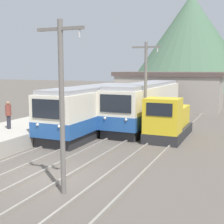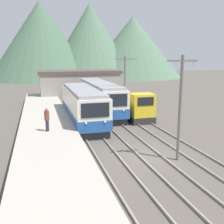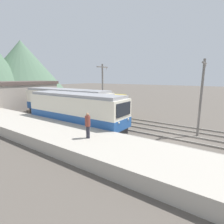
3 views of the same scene
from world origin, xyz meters
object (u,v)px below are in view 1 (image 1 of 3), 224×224
(catenary_mast_mid, at_px, (146,86))
(person_on_platform, at_px, (8,114))
(catenary_mast_near, at_px, (62,101))
(commuter_train_center, at_px, (146,106))
(shunting_locomotive, at_px, (168,121))
(commuter_train_left, at_px, (92,111))

(catenary_mast_mid, height_order, person_on_platform, catenary_mast_mid)
(catenary_mast_near, height_order, person_on_platform, catenary_mast_near)
(commuter_train_center, bearing_deg, catenary_mast_near, -84.55)
(catenary_mast_near, distance_m, catenary_mast_mid, 10.76)
(commuter_train_center, height_order, catenary_mast_near, catenary_mast_near)
(shunting_locomotive, bearing_deg, catenary_mast_mid, -155.06)
(commuter_train_center, relative_size, shunting_locomotive, 2.39)
(commuter_train_center, distance_m, catenary_mast_near, 16.00)
(commuter_train_left, distance_m, catenary_mast_mid, 4.76)
(commuter_train_left, xyz_separation_m, catenary_mast_near, (4.31, -11.04, 2.00))
(commuter_train_left, bearing_deg, catenary_mast_near, -68.69)
(commuter_train_left, bearing_deg, person_on_platform, -125.77)
(commuter_train_left, relative_size, catenary_mast_mid, 1.75)
(shunting_locomotive, bearing_deg, person_on_platform, -149.82)
(commuter_train_center, xyz_separation_m, shunting_locomotive, (3.00, -4.35, -0.51))
(catenary_mast_near, bearing_deg, catenary_mast_mid, 90.00)
(commuter_train_center, height_order, person_on_platform, commuter_train_center)
(person_on_platform, bearing_deg, commuter_train_left, 54.23)
(commuter_train_left, height_order, person_on_platform, commuter_train_left)
(shunting_locomotive, relative_size, catenary_mast_mid, 0.87)
(person_on_platform, bearing_deg, commuter_train_center, 56.72)
(commuter_train_left, relative_size, commuter_train_center, 0.85)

